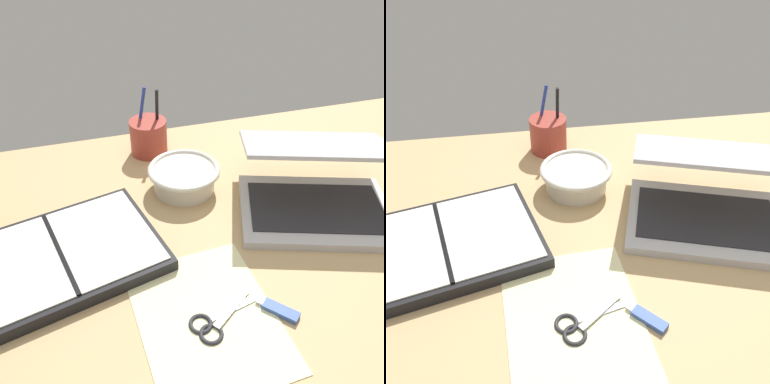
{
  "view_description": "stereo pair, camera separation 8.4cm",
  "coord_description": "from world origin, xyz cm",
  "views": [
    {
      "loc": [
        -22.3,
        -52.05,
        60.17
      ],
      "look_at": [
        -3.77,
        11.75,
        9.0
      ],
      "focal_mm": 40.0,
      "sensor_mm": 36.0,
      "label": 1
    },
    {
      "loc": [
        -14.13,
        -53.88,
        60.17
      ],
      "look_at": [
        -3.77,
        11.75,
        9.0
      ],
      "focal_mm": 40.0,
      "sensor_mm": 36.0,
      "label": 2
    }
  ],
  "objects": [
    {
      "name": "scissors",
      "position": [
        -7.82,
        -13.76,
        2.34
      ],
      "size": [
        12.35,
        8.81,
        0.8
      ],
      "rotation": [
        0.0,
        0.0,
        0.44
      ],
      "color": "#B7B7BC",
      "rests_on": "desk_top"
    },
    {
      "name": "planner",
      "position": [
        -30.03,
        6.82,
        3.36
      ],
      "size": [
        40.09,
        32.19,
        2.92
      ],
      "rotation": [
        0.0,
        0.0,
        0.24
      ],
      "color": "black",
      "rests_on": "desk_top"
    },
    {
      "name": "desk_top",
      "position": [
        0.0,
        0.0,
        1.0
      ],
      "size": [
        140.0,
        100.0,
        2.0
      ],
      "primitive_type": "cube",
      "color": "tan",
      "rests_on": "ground"
    },
    {
      "name": "paper_sheet_front",
      "position": [
        -8.24,
        -12.27,
        2.08
      ],
      "size": [
        23.34,
        29.43,
        0.16
      ],
      "primitive_type": "cube",
      "rotation": [
        0.0,
        0.0,
        0.06
      ],
      "color": "#F4EFB2",
      "rests_on": "desk_top"
    },
    {
      "name": "usb_drive",
      "position": [
        3.45,
        -14.44,
        2.5
      ],
      "size": [
        6.01,
        6.42,
        1.0
      ],
      "rotation": [
        0.0,
        0.0,
        0.73
      ],
      "color": "#33519E",
      "rests_on": "desk_top"
    },
    {
      "name": "laptop",
      "position": [
        22.1,
        8.55,
        6.95
      ],
      "size": [
        38.47,
        37.49,
        15.85
      ],
      "rotation": [
        0.0,
        0.0,
        -0.32
      ],
      "color": "#B7B7BC",
      "rests_on": "desk_top"
    },
    {
      "name": "bowl",
      "position": [
        -2.52,
        22.42,
        5.14
      ],
      "size": [
        15.96,
        15.96,
        5.61
      ],
      "color": "silver",
      "rests_on": "desk_top"
    },
    {
      "name": "pen_cup",
      "position": [
        -6.88,
        39.66,
        6.47
      ],
      "size": [
        9.15,
        9.15,
        16.66
      ],
      "color": "#9E382D",
      "rests_on": "desk_top"
    }
  ]
}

